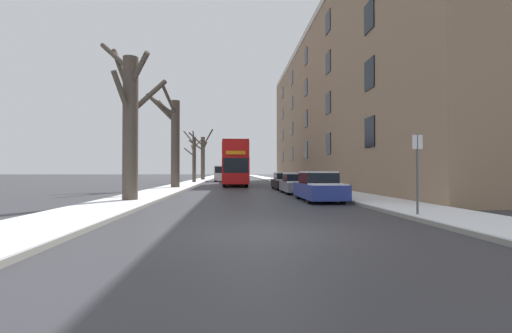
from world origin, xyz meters
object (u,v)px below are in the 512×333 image
Objects in this scene: oncoming_van at (222,173)px; street_sign_post at (417,170)px; bare_tree_left_0 at (130,119)px; double_decker_bus at (235,162)px; parked_car_1 at (297,184)px; parked_car_0 at (319,187)px; pedestrian_left_sidewalk at (133,180)px; bare_tree_left_3 at (203,155)px; parked_car_2 at (285,182)px; bare_tree_left_2 at (194,157)px; bare_tree_left_1 at (174,138)px.

street_sign_post is at bearing -79.90° from oncoming_van.
bare_tree_left_0 is 0.73× the size of double_decker_bus.
bare_tree_left_0 is 11.53m from parked_car_1.
parked_car_0 is 9.91m from pedestrian_left_sidewalk.
bare_tree_left_3 reaches higher than parked_car_1.
parked_car_1 is at bearing -90.00° from parked_car_2.
parked_car_0 is (9.16, 0.38, -3.26)m from bare_tree_left_0.
bare_tree_left_0 reaches higher than street_sign_post.
bare_tree_left_0 reaches higher than double_decker_bus.
bare_tree_left_2 is 22.01m from parked_car_1.
bare_tree_left_1 is at bearing -90.81° from bare_tree_left_2.
parked_car_0 is 10.93m from parked_car_2.
pedestrian_left_sidewalk is (-3.93, -31.27, -0.20)m from oncoming_van.
bare_tree_left_0 is 14.92m from parked_car_2.
bare_tree_left_1 reaches higher than parked_car_1.
bare_tree_left_2 is 13.16m from bare_tree_left_3.
bare_tree_left_3 is (-0.04, 13.14, 0.82)m from bare_tree_left_2.
street_sign_post is at bearing -83.73° from parked_car_1.
parked_car_1 is 0.75× the size of oncoming_van.
street_sign_post reaches higher than parked_car_0.
pedestrian_left_sidewalk is (-0.67, -23.64, -2.21)m from bare_tree_left_2.
bare_tree_left_3 is 1.52× the size of oncoming_van.
bare_tree_left_2 reaches higher than parked_car_0.
bare_tree_left_1 reaches higher than street_sign_post.
bare_tree_left_2 reaches higher than street_sign_post.
parked_car_2 is 13.13m from pedestrian_left_sidewalk.
bare_tree_left_1 reaches higher than bare_tree_left_2.
oncoming_van reaches higher than parked_car_2.
parked_car_0 is 2.39× the size of pedestrian_left_sidewalk.
parked_car_1 is (9.16, 6.18, -3.30)m from bare_tree_left_0.
street_sign_post is at bearing -60.63° from bare_tree_left_1.
oncoming_van is (-5.76, 27.54, 0.58)m from parked_car_1.
bare_tree_left_2 is 17.51m from parked_car_2.
oncoming_van is at bearing 81.27° from pedestrian_left_sidewalk.
parked_car_2 is (9.06, -27.92, -3.41)m from bare_tree_left_3.
oncoming_van is (3.30, -5.50, -2.83)m from bare_tree_left_3.
bare_tree_left_1 is at bearing -90.34° from bare_tree_left_3.
double_decker_bus reaches higher than parked_car_1.
bare_tree_left_2 is 1.49× the size of parked_car_2.
parked_car_1 is at bearing 96.27° from street_sign_post.
bare_tree_left_0 is at bearing -89.77° from bare_tree_left_1.
pedestrian_left_sidewalk is (-5.68, -16.80, -1.45)m from double_decker_bus.
double_decker_bus is (5.05, -19.97, -1.58)m from bare_tree_left_3.
parked_car_0 is at bearing -70.67° from bare_tree_left_2.
bare_tree_left_3 reaches higher than street_sign_post.
oncoming_van is 31.52m from pedestrian_left_sidewalk.
bare_tree_left_3 is 1.87× the size of parked_car_0.
bare_tree_left_3 is 34.43m from parked_car_1.
parked_car_2 is at bearing -75.59° from oncoming_van.
parked_car_1 is (0.00, 5.80, -0.04)m from parked_car_0.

